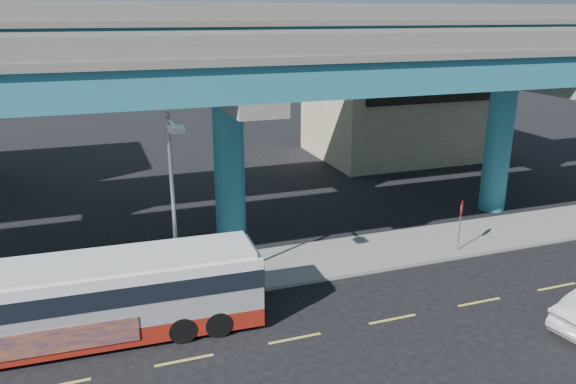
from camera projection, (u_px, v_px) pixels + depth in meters
name	position (u px, v px, depth m)	size (l,w,h in m)	color
ground	(292.00, 334.00, 20.53)	(120.00, 120.00, 0.00)	black
sidewalk	(251.00, 271.00, 25.45)	(70.00, 4.00, 0.15)	gray
lane_markings	(295.00, 338.00, 20.26)	(58.00, 0.12, 0.01)	#D8C64C
viaduct	(225.00, 60.00, 25.92)	(52.00, 12.40, 11.70)	teal
building_beige	(403.00, 112.00, 45.84)	(14.00, 10.23, 7.00)	#C0B189
transit_bus	(92.00, 297.00, 19.74)	(12.09, 3.03, 3.08)	maroon
street_lamp	(174.00, 185.00, 20.97)	(0.50, 2.48, 7.59)	gray
stop_sign	(461.00, 215.00, 26.92)	(0.56, 0.56, 2.55)	gray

